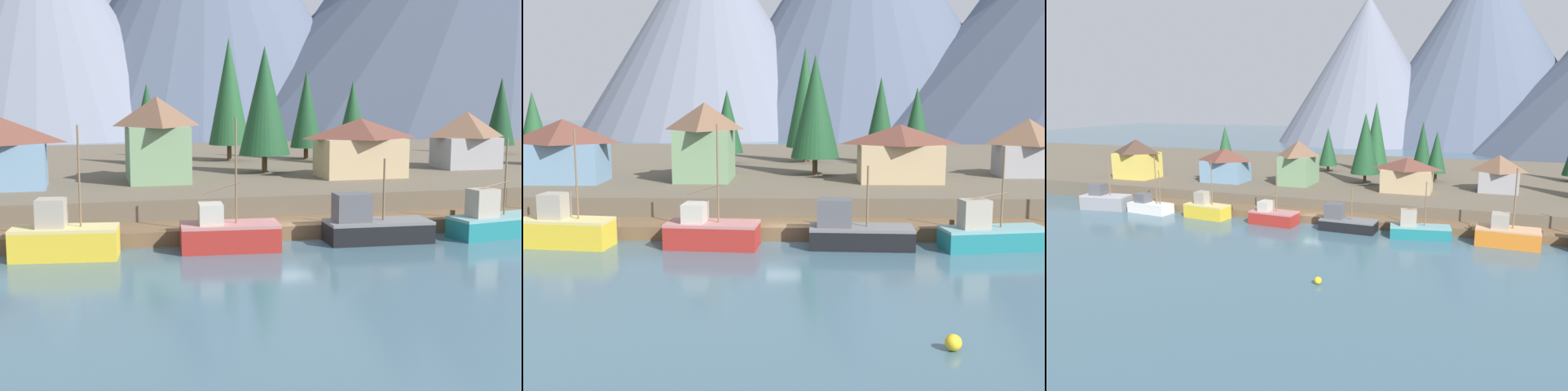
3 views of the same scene
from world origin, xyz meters
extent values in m
cube|color=#3D5B6B|center=(0.00, 20.00, -0.50)|extent=(400.00, 400.00, 1.00)
cube|color=brown|center=(0.00, 2.00, 0.50)|extent=(80.00, 4.00, 1.00)
cylinder|color=brown|center=(-36.00, 0.20, 0.80)|extent=(0.36, 0.36, 1.60)
cylinder|color=brown|center=(-28.00, 0.20, 0.80)|extent=(0.36, 0.36, 1.60)
cylinder|color=brown|center=(-20.00, 0.20, 0.80)|extent=(0.36, 0.36, 1.60)
cylinder|color=brown|center=(-12.00, 0.20, 0.80)|extent=(0.36, 0.36, 1.60)
cylinder|color=brown|center=(-4.00, 0.20, 0.80)|extent=(0.36, 0.36, 1.60)
cylinder|color=brown|center=(4.00, 0.20, 0.80)|extent=(0.36, 0.36, 1.60)
cylinder|color=brown|center=(12.00, 0.20, 0.80)|extent=(0.36, 0.36, 1.60)
cylinder|color=brown|center=(20.00, 0.20, 0.80)|extent=(0.36, 0.36, 1.60)
cylinder|color=brown|center=(28.00, 0.20, 0.80)|extent=(0.36, 0.36, 1.60)
cube|color=brown|center=(0.00, 32.00, 1.25)|extent=(400.00, 56.00, 2.50)
cone|color=slate|center=(-22.64, 131.77, 27.50)|extent=(69.68, 69.68, 55.00)
cone|color=#4C566B|center=(18.36, 142.11, 35.24)|extent=(90.99, 90.99, 70.48)
cube|color=gray|center=(-32.55, -2.02, 0.98)|extent=(7.39, 3.73, 1.96)
cube|color=#9F9FA2|center=(-32.55, -2.02, 2.06)|extent=(7.39, 3.73, 0.20)
cube|color=#4C4C51|center=(-33.76, -2.17, 3.00)|extent=(2.28, 2.16, 1.68)
cylinder|color=brown|center=(-31.73, -1.92, 5.31)|extent=(0.16, 0.16, 6.31)
cube|color=silver|center=(-24.63, -1.84, 0.63)|extent=(6.91, 3.40, 1.26)
cube|color=silver|center=(-24.63, -1.84, 1.36)|extent=(6.91, 3.40, 0.20)
cube|color=#4C4C51|center=(-25.99, -1.68, 2.12)|extent=(2.18, 1.95, 1.32)
cylinder|color=brown|center=(-23.33, -1.99, 4.95)|extent=(0.15, 0.15, 6.98)
cylinder|color=brown|center=(-22.69, -2.07, 3.95)|extent=(0.12, 0.12, 4.97)
cube|color=gold|center=(-15.09, -1.83, 0.88)|extent=(6.66, 3.38, 1.76)
cube|color=tan|center=(-15.09, -1.83, 1.86)|extent=(6.66, 3.38, 0.20)
cube|color=gray|center=(-15.84, -1.73, 2.83)|extent=(1.91, 1.88, 1.74)
cylinder|color=brown|center=(-14.13, -1.96, 5.05)|extent=(0.12, 0.12, 6.17)
cube|color=maroon|center=(-4.86, -1.87, 0.78)|extent=(6.52, 3.43, 1.56)
cube|color=#AD6C6A|center=(-4.86, -1.87, 1.66)|extent=(6.52, 3.43, 0.20)
cube|color=#B2AD9E|center=(-6.08, -1.76, 2.41)|extent=(1.68, 2.14, 1.31)
cylinder|color=brown|center=(-4.45, -1.90, 5.13)|extent=(0.13, 0.13, 6.74)
cylinder|color=brown|center=(-5.43, -1.82, 4.02)|extent=(2.40, 0.30, 0.76)
cube|color=black|center=(5.39, -1.75, 0.64)|extent=(7.22, 3.20, 1.29)
cube|color=slate|center=(5.39, -1.75, 1.39)|extent=(7.22, 3.20, 0.20)
cube|color=#4C4C51|center=(3.51, -1.66, 2.43)|extent=(2.41, 1.91, 1.88)
cylinder|color=brown|center=(5.77, -1.77, 3.58)|extent=(0.14, 0.14, 4.19)
cube|color=#196B70|center=(14.34, -1.99, 0.65)|extent=(7.42, 3.68, 1.31)
cube|color=#679496|center=(14.34, -1.99, 1.41)|extent=(7.42, 3.68, 0.20)
cube|color=gray|center=(12.93, -2.22, 2.48)|extent=(2.10, 1.76, 1.94)
cylinder|color=brown|center=(14.85, -1.90, 4.20)|extent=(0.14, 0.14, 5.39)
cylinder|color=brown|center=(13.60, -2.11, 3.63)|extent=(3.11, 0.62, 0.56)
cube|color=#CC6B1E|center=(24.11, -1.94, 0.94)|extent=(7.07, 3.55, 1.87)
cube|color=tan|center=(24.11, -1.94, 1.97)|extent=(7.07, 3.55, 0.20)
cube|color=gray|center=(23.23, -1.88, 2.89)|extent=(2.01, 2.35, 1.64)
cylinder|color=brown|center=(24.59, -1.97, 5.53)|extent=(0.18, 0.18, 6.91)
cube|color=gray|center=(23.43, 18.80, 4.05)|extent=(5.71, 4.52, 3.10)
pyramid|color=brown|center=(23.43, 18.80, 6.87)|extent=(5.99, 4.75, 2.54)
cube|color=#6689A8|center=(-20.40, 13.27, 4.29)|extent=(7.26, 5.06, 3.58)
pyramid|color=brown|center=(-20.40, 13.27, 7.16)|extent=(7.62, 5.31, 2.17)
cube|color=#6B8E66|center=(-7.74, 15.24, 4.86)|extent=(5.01, 6.77, 4.72)
pyramid|color=brown|center=(-7.74, 15.24, 8.47)|extent=(5.26, 7.11, 2.49)
cube|color=tan|center=(10.29, 14.15, 4.23)|extent=(7.41, 4.67, 3.46)
pyramid|color=brown|center=(10.29, 14.15, 6.85)|extent=(7.78, 4.91, 1.79)
cube|color=gold|center=(-37.18, 11.44, 4.74)|extent=(6.77, 5.35, 4.49)
pyramid|color=#422D23|center=(-37.18, 11.44, 8.18)|extent=(7.11, 5.62, 2.39)
cylinder|color=#4C3823|center=(10.55, 31.33, 3.17)|extent=(0.50, 0.50, 1.35)
cone|color=#194223|center=(10.55, 31.33, 8.16)|extent=(3.60, 3.60, 8.62)
cylinder|color=#4C3823|center=(-7.27, 30.33, 3.11)|extent=(0.50, 0.50, 1.21)
cone|color=#194223|center=(-7.27, 30.33, 7.33)|extent=(3.66, 3.66, 7.24)
cylinder|color=#4C3823|center=(13.61, 24.90, 3.29)|extent=(0.50, 0.50, 1.57)
cone|color=#194223|center=(13.61, 24.90, 7.64)|extent=(3.34, 3.34, 7.13)
cylinder|color=#4C3823|center=(-30.23, 31.09, 3.47)|extent=(0.50, 0.50, 1.94)
cone|color=#1E4C28|center=(-30.23, 31.09, 7.62)|extent=(3.23, 3.23, 6.36)
cylinder|color=#4C3823|center=(1.77, 31.58, 3.41)|extent=(0.50, 0.50, 1.82)
cone|color=#1E4C28|center=(1.77, 31.58, 10.10)|extent=(4.50, 4.50, 11.56)
cylinder|color=#4C3823|center=(2.65, 18.99, 3.37)|extent=(0.50, 0.50, 1.75)
cone|color=#194223|center=(2.65, 18.99, 9.27)|extent=(4.81, 4.81, 10.04)
sphere|color=gold|center=(7.46, -20.30, 0.35)|extent=(0.70, 0.70, 0.70)
camera|label=1|loc=(-13.72, -46.51, 10.13)|focal=49.71mm
camera|label=2|loc=(1.10, -46.44, 10.45)|focal=45.63mm
camera|label=3|loc=(20.49, -59.78, 16.51)|focal=33.48mm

